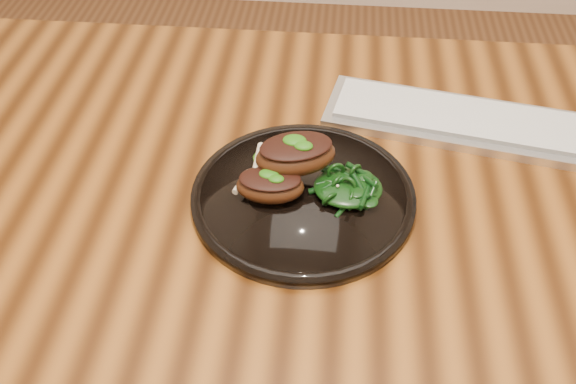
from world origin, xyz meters
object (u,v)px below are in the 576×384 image
object	(u,v)px
plate	(303,197)
greens_heap	(348,184)
lamb_chop_front	(270,185)
desk	(372,208)
keyboard	(467,121)

from	to	relation	value
plate	greens_heap	distance (m)	0.07
plate	greens_heap	size ratio (longest dim) A/B	3.27
lamb_chop_front	plate	bearing A→B (deg)	13.63
plate	lamb_chop_front	xyz separation A→B (m)	(-0.05, -0.01, 0.03)
plate	lamb_chop_front	bearing A→B (deg)	-166.37
desk	plate	bearing A→B (deg)	-143.15
desk	greens_heap	xyz separation A→B (m)	(-0.04, -0.07, 0.12)
desk	greens_heap	distance (m)	0.15
desk	plate	world-z (taller)	plate
greens_heap	keyboard	distance (m)	0.27
desk	lamb_chop_front	size ratio (longest dim) A/B	15.69
plate	desk	bearing A→B (deg)	36.85
desk	greens_heap	size ratio (longest dim) A/B	16.43
plate	lamb_chop_front	world-z (taller)	lamb_chop_front
lamb_chop_front	greens_heap	world-z (taller)	lamb_chop_front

